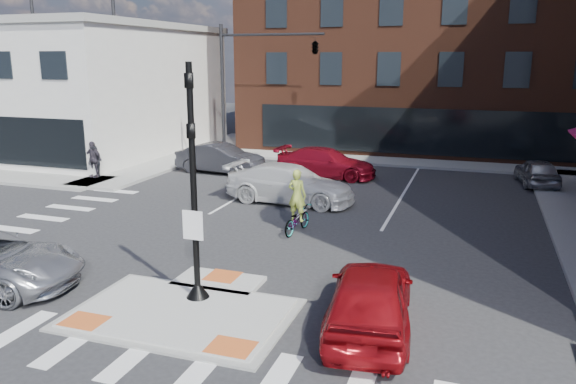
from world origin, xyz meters
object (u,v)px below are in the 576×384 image
at_px(bg_car_silver, 537,172).
at_px(cyclist, 297,212).
at_px(bg_car_red, 326,163).
at_px(white_pickup, 290,184).
at_px(pedestrian_b, 93,159).
at_px(pedestrian_a, 95,162).
at_px(bg_car_dark, 220,158).
at_px(red_sedan, 370,297).

bearing_deg(bg_car_silver, cyclist, 43.57).
xyz_separation_m(bg_car_silver, bg_car_red, (-10.42, -1.52, 0.10)).
bearing_deg(bg_car_silver, white_pickup, 26.17).
bearing_deg(white_pickup, cyclist, -154.21).
xyz_separation_m(bg_car_silver, pedestrian_b, (-21.59, -6.06, 0.41)).
distance_m(white_pickup, pedestrian_a, 11.06).
height_order(bg_car_dark, pedestrian_a, pedestrian_a).
distance_m(red_sedan, bg_car_red, 17.14).
bearing_deg(pedestrian_b, pedestrian_a, 7.33).
height_order(bg_car_red, pedestrian_a, pedestrian_a).
bearing_deg(bg_car_red, bg_car_dark, 100.33).
bearing_deg(bg_car_dark, pedestrian_b, 130.10).
bearing_deg(pedestrian_a, cyclist, -3.76).
height_order(red_sedan, bg_car_red, red_sedan).
bearing_deg(white_pickup, bg_car_red, 3.16).
relative_size(red_sedan, pedestrian_a, 2.89).
xyz_separation_m(bg_car_red, pedestrian_b, (-11.18, -4.54, 0.32)).
bearing_deg(bg_car_red, cyclist, -168.42).
distance_m(cyclist, pedestrian_a, 13.64).
xyz_separation_m(bg_car_dark, pedestrian_b, (-5.42, -3.75, 0.28)).
bearing_deg(pedestrian_a, bg_car_dark, 53.67).
bearing_deg(bg_car_dark, red_sedan, -138.69).
relative_size(white_pickup, pedestrian_a, 3.48).
bearing_deg(cyclist, white_pickup, -60.07).
xyz_separation_m(red_sedan, pedestrian_b, (-16.62, 11.71, 0.28)).
relative_size(white_pickup, pedestrian_b, 3.04).
height_order(white_pickup, pedestrian_b, pedestrian_b).
distance_m(bg_car_silver, pedestrian_a, 22.34).
height_order(bg_car_silver, pedestrian_a, pedestrian_a).
height_order(bg_car_silver, pedestrian_b, pedestrian_b).
bearing_deg(pedestrian_a, bg_car_silver, 34.23).
height_order(bg_car_silver, cyclist, cyclist).
distance_m(bg_car_silver, bg_car_red, 10.53).
bearing_deg(cyclist, pedestrian_b, -13.97).
bearing_deg(bg_car_silver, red_sedan, 66.24).
height_order(bg_car_silver, bg_car_red, bg_car_red).
bearing_deg(red_sedan, pedestrian_b, -42.04).
relative_size(bg_car_red, cyclist, 2.27).
bearing_deg(red_sedan, pedestrian_a, -42.19).
relative_size(cyclist, pedestrian_a, 1.43).
xyz_separation_m(bg_car_dark, pedestrian_a, (-5.33, -3.75, 0.16)).
relative_size(red_sedan, cyclist, 2.02).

